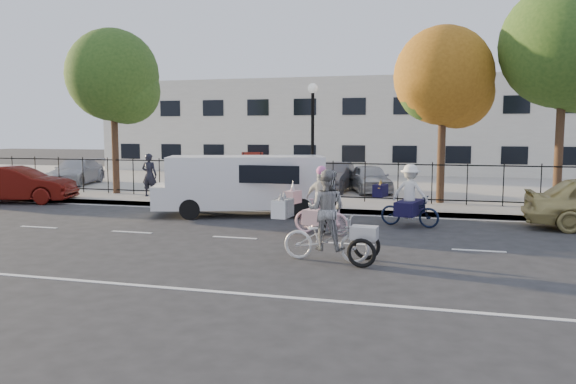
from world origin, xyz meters
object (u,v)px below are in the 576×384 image
(zebra_trike, at_px, (327,226))
(lot_car_a, at_px, (76,172))
(red_sedan, at_px, (17,185))
(lot_car_c, at_px, (333,177))
(unicorn_bike, at_px, (320,209))
(white_van, at_px, (243,183))
(lamppost, at_px, (313,121))
(bull_bike, at_px, (409,202))
(pedestrian, at_px, (149,175))
(lot_car_d, at_px, (370,178))

(zebra_trike, bearing_deg, lot_car_a, 54.36)
(red_sedan, height_order, lot_car_c, lot_car_c)
(unicorn_bike, xyz_separation_m, white_van, (-3.16, 2.75, 0.39))
(lamppost, relative_size, red_sedan, 1.02)
(bull_bike, distance_m, white_van, 5.44)
(red_sedan, height_order, pedestrian, pedestrian)
(lot_car_c, bearing_deg, lot_car_d, 5.22)
(zebra_trike, distance_m, bull_bike, 5.12)
(unicorn_bike, bearing_deg, lamppost, 28.56)
(white_van, distance_m, lot_car_d, 7.35)
(white_van, bearing_deg, lot_car_d, 44.14)
(zebra_trike, bearing_deg, pedestrian, 49.75)
(unicorn_bike, bearing_deg, pedestrian, 69.44)
(lamppost, bearing_deg, lot_car_d, 64.56)
(pedestrian, bearing_deg, lot_car_d, -158.04)
(bull_bike, relative_size, lot_car_c, 0.52)
(zebra_trike, bearing_deg, lot_car_c, 13.56)
(bull_bike, bearing_deg, unicorn_bike, 145.40)
(white_van, distance_m, lot_car_a, 12.72)
(lot_car_a, bearing_deg, white_van, -43.39)
(white_van, height_order, red_sedan, white_van)
(red_sedan, distance_m, pedestrian, 4.97)
(zebra_trike, height_order, white_van, zebra_trike)
(white_van, relative_size, pedestrian, 3.43)
(lot_car_d, bearing_deg, pedestrian, -175.27)
(pedestrian, bearing_deg, unicorn_bike, 143.38)
(lamppost, distance_m, bull_bike, 5.84)
(bull_bike, distance_m, lot_car_d, 7.63)
(unicorn_bike, xyz_separation_m, lot_car_c, (-1.41, 9.20, 0.10))
(white_van, relative_size, lot_car_d, 1.68)
(lot_car_a, bearing_deg, lot_car_c, -12.99)
(zebra_trike, xyz_separation_m, pedestrian, (-8.92, 8.50, 0.26))
(bull_bike, relative_size, red_sedan, 0.47)
(zebra_trike, xyz_separation_m, white_van, (-3.94, 5.71, 0.32))
(white_van, xyz_separation_m, lot_car_a, (-11.00, 6.39, -0.31))
(zebra_trike, height_order, pedestrian, zebra_trike)
(lot_car_a, bearing_deg, lot_car_d, -12.59)
(bull_bike, distance_m, pedestrian, 10.96)
(zebra_trike, height_order, lot_car_a, zebra_trike)
(zebra_trike, distance_m, lot_car_a, 19.22)
(unicorn_bike, height_order, red_sedan, unicorn_bike)
(bull_bike, relative_size, white_van, 0.34)
(white_van, distance_m, lot_car_c, 6.68)
(lot_car_c, bearing_deg, red_sedan, -151.60)
(lamppost, distance_m, lot_car_c, 4.16)
(white_van, bearing_deg, pedestrian, 131.79)
(lot_car_a, bearing_deg, pedestrian, -44.13)
(white_van, bearing_deg, zebra_trike, -74.38)
(lamppost, xyz_separation_m, red_sedan, (-11.11, -2.30, -2.41))
(bull_bike, bearing_deg, white_van, 95.37)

